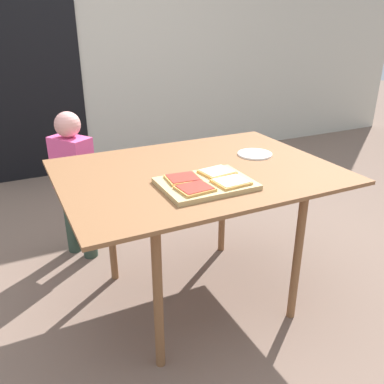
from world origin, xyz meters
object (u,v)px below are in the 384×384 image
at_px(pizza_slice_far_right, 217,172).
at_px(pizza_slice_far_left, 183,178).
at_px(cutting_board, 206,184).
at_px(pizza_slice_near_right, 231,182).
at_px(dining_table, 197,184).
at_px(child_left, 74,179).
at_px(pizza_slice_near_left, 195,188).
at_px(plate_white_right, 255,154).

relative_size(pizza_slice_far_right, pizza_slice_far_left, 1.02).
height_order(cutting_board, pizza_slice_far_left, pizza_slice_far_left).
height_order(pizza_slice_far_right, pizza_slice_near_right, same).
bearing_deg(dining_table, cutting_board, -106.66).
height_order(dining_table, pizza_slice_far_right, pizza_slice_far_right).
bearing_deg(cutting_board, pizza_slice_far_right, 35.53).
height_order(dining_table, child_left, child_left).
xyz_separation_m(cutting_board, pizza_slice_near_left, (-0.09, -0.06, 0.02)).
bearing_deg(pizza_slice_far_right, plate_white_right, 30.49).
relative_size(pizza_slice_near_left, plate_white_right, 0.83).
distance_m(dining_table, plate_white_right, 0.40).
bearing_deg(child_left, pizza_slice_far_left, -68.98).
bearing_deg(plate_white_right, cutting_board, -148.40).
distance_m(cutting_board, pizza_slice_near_right, 0.11).
height_order(pizza_slice_near_right, child_left, child_left).
distance_m(cutting_board, pizza_slice_near_left, 0.11).
bearing_deg(pizza_slice_far_right, child_left, 120.48).
distance_m(pizza_slice_near_right, child_left, 1.15).
relative_size(dining_table, pizza_slice_far_right, 8.42).
bearing_deg(child_left, plate_white_right, -37.51).
relative_size(pizza_slice_far_left, plate_white_right, 0.83).
bearing_deg(child_left, dining_table, -56.90).
xyz_separation_m(pizza_slice_near_right, plate_white_right, (0.35, 0.34, -0.02)).
bearing_deg(pizza_slice_near_left, pizza_slice_far_right, 35.88).
xyz_separation_m(pizza_slice_near_left, pizza_slice_far_right, (0.18, 0.13, 0.00)).
xyz_separation_m(cutting_board, child_left, (-0.42, 0.93, -0.23)).
bearing_deg(cutting_board, child_left, 114.08).
bearing_deg(cutting_board, plate_white_right, 31.60).
bearing_deg(cutting_board, pizza_slice_far_left, 142.96).
height_order(pizza_slice_far_right, plate_white_right, pizza_slice_far_right).
bearing_deg(plate_white_right, pizza_slice_far_left, -158.15).
bearing_deg(pizza_slice_far_left, pizza_slice_far_right, 1.48).
distance_m(pizza_slice_far_right, pizza_slice_near_right, 0.13).
distance_m(pizza_slice_far_right, plate_white_right, 0.41).
height_order(pizza_slice_near_left, pizza_slice_far_left, same).
relative_size(plate_white_right, child_left, 0.20).
relative_size(dining_table, pizza_slice_far_left, 8.60).
xyz_separation_m(pizza_slice_near_left, child_left, (-0.33, 0.99, -0.25)).
relative_size(dining_table, pizza_slice_near_right, 8.73).
bearing_deg(pizza_slice_near_right, child_left, 116.83).
height_order(pizza_slice_far_right, pizza_slice_far_left, same).
bearing_deg(plate_white_right, pizza_slice_near_left, -147.62).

